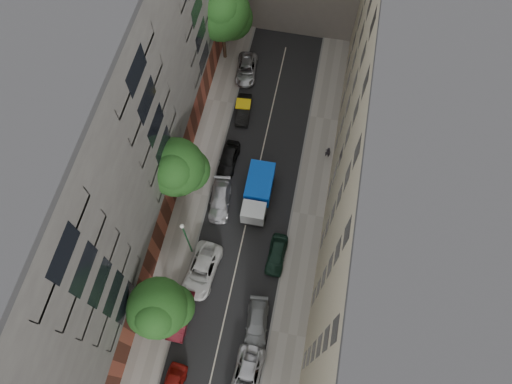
% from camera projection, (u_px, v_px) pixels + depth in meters
% --- Properties ---
extents(ground, '(120.00, 120.00, 0.00)m').
position_uv_depth(ground, '(250.00, 204.00, 43.21)').
color(ground, '#4C4C49').
rests_on(ground, ground).
extents(road_surface, '(8.00, 44.00, 0.02)m').
position_uv_depth(road_surface, '(250.00, 204.00, 43.20)').
color(road_surface, black).
rests_on(road_surface, ground).
extents(sidewalk_left, '(3.00, 44.00, 0.15)m').
position_uv_depth(sidewalk_left, '(194.00, 194.00, 43.61)').
color(sidewalk_left, gray).
rests_on(sidewalk_left, ground).
extents(sidewalk_right, '(3.00, 44.00, 0.15)m').
position_uv_depth(sidewalk_right, '(308.00, 215.00, 42.67)').
color(sidewalk_right, gray).
rests_on(sidewalk_right, ground).
extents(building_left, '(8.00, 44.00, 20.00)m').
position_uv_depth(building_left, '(109.00, 126.00, 35.10)').
color(building_left, '#4F4D4A').
rests_on(building_left, ground).
extents(building_right, '(8.00, 44.00, 20.00)m').
position_uv_depth(building_right, '(396.00, 176.00, 33.24)').
color(building_right, tan).
rests_on(building_right, ground).
extents(tarp_truck, '(2.38, 5.74, 2.64)m').
position_uv_depth(tarp_truck, '(258.00, 193.00, 42.13)').
color(tarp_truck, black).
rests_on(tarp_truck, ground).
extents(car_left_1, '(1.54, 4.29, 1.41)m').
position_uv_depth(car_left_1, '(180.00, 315.00, 38.09)').
color(car_left_1, '#4F0F17').
rests_on(car_left_1, ground).
extents(car_left_2, '(2.91, 5.47, 1.47)m').
position_uv_depth(car_left_2, '(202.00, 271.00, 39.70)').
color(car_left_2, silver).
rests_on(car_left_2, ground).
extents(car_left_3, '(2.38, 4.74, 1.32)m').
position_uv_depth(car_left_3, '(220.00, 200.00, 42.67)').
color(car_left_3, silver).
rests_on(car_left_3, ground).
extents(car_left_4, '(1.73, 4.06, 1.37)m').
position_uv_depth(car_left_4, '(229.00, 158.00, 44.56)').
color(car_left_4, black).
rests_on(car_left_4, ground).
extents(car_left_5, '(1.68, 3.96, 1.27)m').
position_uv_depth(car_left_5, '(244.00, 110.00, 47.10)').
color(car_left_5, black).
rests_on(car_left_5, ground).
extents(car_left_6, '(2.53, 4.76, 1.27)m').
position_uv_depth(car_left_6, '(247.00, 69.00, 49.38)').
color(car_left_6, '#B5B4B9').
rests_on(car_left_6, ground).
extents(car_right_0, '(2.44, 4.99, 1.37)m').
position_uv_depth(car_right_0, '(246.00, 377.00, 36.05)').
color(car_right_0, silver).
rests_on(car_right_0, ground).
extents(car_right_1, '(2.22, 4.56, 1.28)m').
position_uv_depth(car_right_1, '(257.00, 324.00, 37.86)').
color(car_right_1, slate).
rests_on(car_right_1, ground).
extents(car_right_2, '(1.67, 3.95, 1.33)m').
position_uv_depth(car_right_2, '(277.00, 255.00, 40.39)').
color(car_right_2, black).
rests_on(car_right_2, ground).
extents(tree_near, '(4.99, 4.67, 7.11)m').
position_uv_depth(tree_near, '(159.00, 310.00, 34.29)').
color(tree_near, '#382619').
rests_on(tree_near, sidewalk_left).
extents(tree_mid, '(5.36, 5.10, 8.06)m').
position_uv_depth(tree_mid, '(177.00, 169.00, 38.68)').
color(tree_mid, '#382619').
rests_on(tree_mid, sidewalk_left).
extents(tree_far, '(5.98, 5.81, 9.46)m').
position_uv_depth(tree_far, '(222.00, 14.00, 45.07)').
color(tree_far, '#382619').
rests_on(tree_far, sidewalk_left).
extents(lamp_post, '(0.36, 0.36, 6.43)m').
position_uv_depth(lamp_post, '(186.00, 236.00, 37.49)').
color(lamp_post, '#175229').
rests_on(lamp_post, sidewalk_left).
extents(pedestrian, '(0.61, 0.47, 1.50)m').
position_uv_depth(pedestrian, '(328.00, 152.00, 44.62)').
color(pedestrian, black).
rests_on(pedestrian, sidewalk_right).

